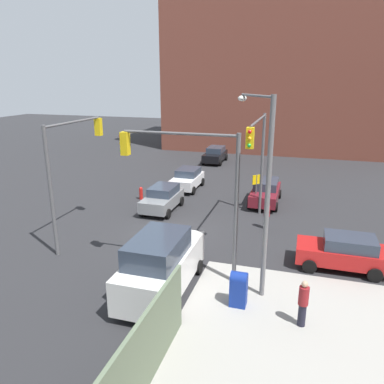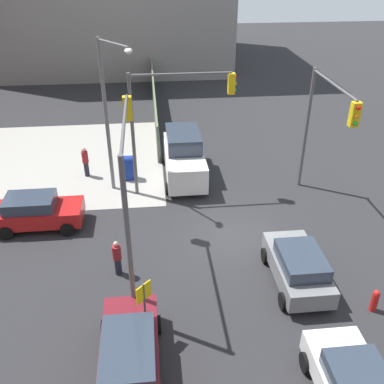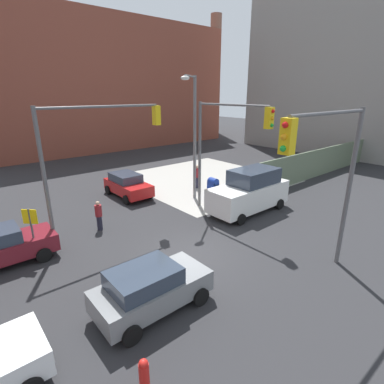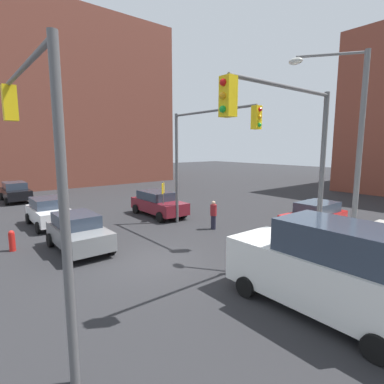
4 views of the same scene
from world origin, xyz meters
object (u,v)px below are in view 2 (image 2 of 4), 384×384
hatchback_gray (298,266)px  pedestrian_crossing (117,257)px  traffic_signal_nw_corner (127,173)px  pedestrian_waiting (86,161)px  traffic_signal_se_corner (324,119)px  street_lamp_corner (109,108)px  hatchback_red (37,211)px  coupe_maroon (129,356)px  fire_hydrant (375,300)px  mailbox_blue (128,167)px  traffic_signal_ne_corner (172,110)px  van_white_delivery (184,156)px

hatchback_gray → pedestrian_crossing: 7.15m
traffic_signal_nw_corner → pedestrian_waiting: bearing=18.1°
traffic_signal_se_corner → pedestrian_crossing: bearing=115.2°
street_lamp_corner → pedestrian_crossing: (-6.90, -0.38, -3.87)m
hatchback_red → coupe_maroon: same height
coupe_maroon → hatchback_gray: bearing=-61.2°
fire_hydrant → coupe_maroon: 9.00m
street_lamp_corner → pedestrian_crossing: 7.92m
traffic_signal_nw_corner → hatchback_red: 7.16m
traffic_signal_nw_corner → mailbox_blue: bearing=3.5°
hatchback_gray → pedestrian_waiting: size_ratio=2.19×
street_lamp_corner → coupe_maroon: (-11.72, -0.97, -3.86)m
hatchback_red → mailbox_blue: bearing=-43.2°
traffic_signal_ne_corner → street_lamp_corner: (0.40, 3.08, 0.08)m
street_lamp_corner → traffic_signal_se_corner: bearing=-103.1°
hatchback_gray → coupe_maroon: bearing=118.8°
traffic_signal_ne_corner → hatchback_gray: bearing=-150.9°
fire_hydrant → pedestrian_waiting: pedestrian_waiting is taller
traffic_signal_ne_corner → coupe_maroon: (-11.31, 2.11, -3.77)m
traffic_signal_se_corner → hatchback_gray: size_ratio=1.65×
traffic_signal_se_corner → pedestrian_crossing: (-4.56, 9.70, -3.77)m
traffic_signal_se_corner → street_lamp_corner: bearing=76.9°
hatchback_red → pedestrian_crossing: 5.47m
coupe_maroon → pedestrian_crossing: coupe_maroon is taller
traffic_signal_ne_corner → mailbox_blue: (1.70, 2.50, -3.85)m
hatchback_red → van_white_delivery: (4.37, -7.31, 0.44)m
traffic_signal_nw_corner → fire_hydrant: 10.09m
street_lamp_corner → mailbox_blue: street_lamp_corner is taller
traffic_signal_se_corner → pedestrian_waiting: size_ratio=3.63×
mailbox_blue → fire_hydrant: bearing=-140.6°
hatchback_gray → coupe_maroon: same height
traffic_signal_nw_corner → pedestrian_waiting: 10.06m
pedestrian_crossing → coupe_maroon: bearing=148.3°
traffic_signal_nw_corner → hatchback_red: bearing=49.7°
hatchback_red → pedestrian_waiting: pedestrian_waiting is taller
fire_hydrant → hatchback_red: bearing=62.8°
traffic_signal_se_corner → hatchback_gray: traffic_signal_se_corner is taller
pedestrian_crossing → van_white_delivery: bearing=-61.2°
mailbox_blue → van_white_delivery: bearing=-90.0°
hatchback_red → pedestrian_crossing: bearing=-134.4°
street_lamp_corner → hatchback_red: bearing=131.0°
mailbox_blue → pedestrian_crossing: 8.20m
traffic_signal_se_corner → hatchback_gray: (-5.84, 2.66, -3.77)m
hatchback_gray → pedestrian_crossing: bearing=79.7°
street_lamp_corner → van_white_delivery: bearing=-71.1°
fire_hydrant → hatchback_red: hatchback_red is taller
traffic_signal_nw_corner → traffic_signal_ne_corner: size_ratio=1.00×
street_lamp_corner → coupe_maroon: bearing=-175.3°
mailbox_blue → hatchback_gray: bearing=-144.2°
fire_hydrant → hatchback_red: 14.96m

